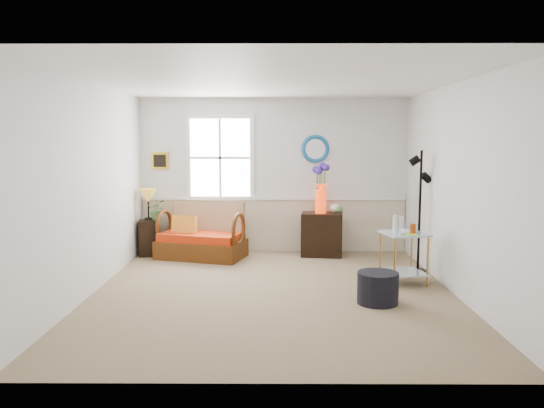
{
  "coord_description": "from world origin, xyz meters",
  "views": [
    {
      "loc": [
        0.03,
        -6.46,
        1.91
      ],
      "look_at": [
        -0.02,
        0.57,
        1.05
      ],
      "focal_mm": 35.0,
      "sensor_mm": 36.0,
      "label": 1
    }
  ],
  "objects_px": {
    "loveseat": "(201,231)",
    "lamp_stand": "(149,238)",
    "floor_lamp": "(420,212)",
    "cabinet": "(322,234)",
    "ottoman": "(378,288)",
    "side_table": "(403,258)"
  },
  "relations": [
    {
      "from": "loveseat",
      "to": "cabinet",
      "type": "height_order",
      "value": "loveseat"
    },
    {
      "from": "side_table",
      "to": "lamp_stand",
      "type": "bearing_deg",
      "value": 155.62
    },
    {
      "from": "lamp_stand",
      "to": "cabinet",
      "type": "height_order",
      "value": "cabinet"
    },
    {
      "from": "loveseat",
      "to": "lamp_stand",
      "type": "distance_m",
      "value": 0.91
    },
    {
      "from": "lamp_stand",
      "to": "side_table",
      "type": "relative_size",
      "value": 0.85
    },
    {
      "from": "floor_lamp",
      "to": "ottoman",
      "type": "distance_m",
      "value": 1.87
    },
    {
      "from": "floor_lamp",
      "to": "loveseat",
      "type": "bearing_deg",
      "value": 174.0
    },
    {
      "from": "loveseat",
      "to": "ottoman",
      "type": "bearing_deg",
      "value": -29.11
    },
    {
      "from": "loveseat",
      "to": "lamp_stand",
      "type": "xyz_separation_m",
      "value": [
        -0.88,
        0.17,
        -0.15
      ]
    },
    {
      "from": "loveseat",
      "to": "cabinet",
      "type": "bearing_deg",
      "value": 20.71
    },
    {
      "from": "lamp_stand",
      "to": "floor_lamp",
      "type": "distance_m",
      "value": 4.32
    },
    {
      "from": "cabinet",
      "to": "floor_lamp",
      "type": "bearing_deg",
      "value": -32.26
    },
    {
      "from": "loveseat",
      "to": "ottoman",
      "type": "distance_m",
      "value": 3.4
    },
    {
      "from": "ottoman",
      "to": "lamp_stand",
      "type": "bearing_deg",
      "value": 141.92
    },
    {
      "from": "floor_lamp",
      "to": "cabinet",
      "type": "bearing_deg",
      "value": 150.21
    },
    {
      "from": "loveseat",
      "to": "floor_lamp",
      "type": "xyz_separation_m",
      "value": [
        3.27,
        -0.89,
        0.44
      ]
    },
    {
      "from": "lamp_stand",
      "to": "cabinet",
      "type": "distance_m",
      "value": 2.85
    },
    {
      "from": "cabinet",
      "to": "ottoman",
      "type": "bearing_deg",
      "value": -73.63
    },
    {
      "from": "loveseat",
      "to": "lamp_stand",
      "type": "height_order",
      "value": "loveseat"
    },
    {
      "from": "ottoman",
      "to": "loveseat",
      "type": "bearing_deg",
      "value": 135.01
    },
    {
      "from": "loveseat",
      "to": "floor_lamp",
      "type": "bearing_deg",
      "value": 0.6
    },
    {
      "from": "cabinet",
      "to": "ottoman",
      "type": "xyz_separation_m",
      "value": [
        0.43,
        -2.56,
        -0.17
      ]
    }
  ]
}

